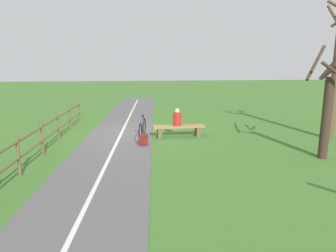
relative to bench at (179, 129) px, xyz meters
name	(u,v)px	position (x,y,z in m)	size (l,w,h in m)	color
ground_plane	(136,134)	(1.70, -0.57, -0.33)	(80.00, 80.00, 0.00)	#3D6B28
paved_path	(105,168)	(2.63, 3.43, -0.32)	(2.60, 36.00, 0.02)	#565454
path_centre_line	(105,167)	(2.63, 3.43, -0.31)	(0.10, 32.00, 0.00)	silver
bench	(179,129)	(0.00, 0.00, 0.00)	(2.09, 0.51, 0.46)	#937047
person_seated	(177,118)	(0.07, 0.00, 0.42)	(0.34, 0.34, 0.68)	#B2231E
bicycle	(142,130)	(1.46, 0.29, 0.06)	(0.34, 1.76, 0.92)	black
backpack	(144,140)	(1.45, 1.18, -0.13)	(0.35, 0.38, 0.40)	maroon
fence_roadside	(1,164)	(4.78, 4.74, 0.32)	(0.77, 16.50, 1.08)	brown
tree_far_right	(327,108)	(-4.02, 3.25, 1.25)	(1.52, 1.31, 3.59)	#38281E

